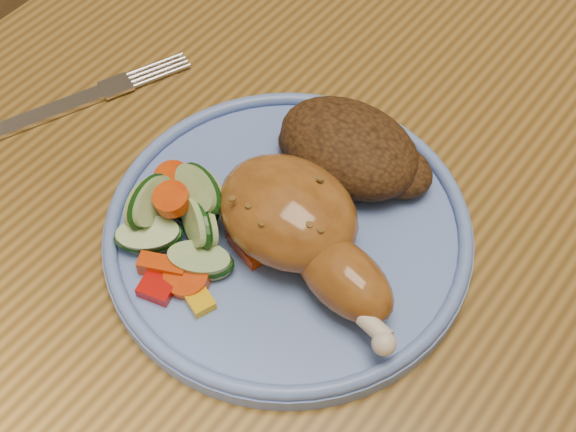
% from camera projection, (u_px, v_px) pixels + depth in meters
% --- Properties ---
extents(dining_table, '(0.90, 1.40, 0.75)m').
position_uv_depth(dining_table, '(461.00, 293.00, 0.64)').
color(dining_table, brown).
rests_on(dining_table, ground).
extents(plate, '(0.26, 0.26, 0.01)m').
position_uv_depth(plate, '(288.00, 233.00, 0.56)').
color(plate, '#5C79C2').
rests_on(plate, dining_table).
extents(plate_rim, '(0.26, 0.26, 0.01)m').
position_uv_depth(plate_rim, '(288.00, 224.00, 0.55)').
color(plate_rim, '#5C79C2').
rests_on(plate_rim, plate).
extents(chicken_leg, '(0.16, 0.09, 0.05)m').
position_uv_depth(chicken_leg, '(301.00, 227.00, 0.53)').
color(chicken_leg, brown).
rests_on(chicken_leg, plate).
extents(rice_pilaf, '(0.12, 0.08, 0.05)m').
position_uv_depth(rice_pilaf, '(352.00, 150.00, 0.58)').
color(rice_pilaf, '#412610').
rests_on(rice_pilaf, plate).
extents(vegetable_pile, '(0.11, 0.10, 0.05)m').
position_uv_depth(vegetable_pile, '(182.00, 223.00, 0.54)').
color(vegetable_pile, '#A50A05').
rests_on(vegetable_pile, plate).
extents(fork, '(0.08, 0.17, 0.00)m').
position_uv_depth(fork, '(64.00, 106.00, 0.64)').
color(fork, silver).
rests_on(fork, dining_table).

